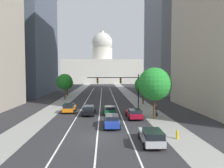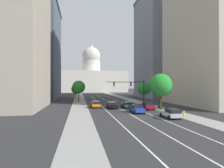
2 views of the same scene
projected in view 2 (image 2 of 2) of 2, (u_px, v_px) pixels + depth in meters
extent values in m
plane|color=#2B2B2D|center=(104.00, 99.00, 70.80)|extent=(400.00, 400.00, 0.00)
cube|color=gray|center=(79.00, 100.00, 64.44)|extent=(3.68, 130.00, 0.01)
cube|color=gray|center=(131.00, 100.00, 67.28)|extent=(3.68, 130.00, 0.01)
cube|color=white|center=(98.00, 103.00, 55.44)|extent=(0.16, 90.00, 0.01)
cube|color=white|center=(110.00, 103.00, 56.00)|extent=(0.16, 90.00, 0.01)
cube|color=white|center=(122.00, 103.00, 56.56)|extent=(0.16, 90.00, 0.01)
cube|color=#4C5666|center=(34.00, 53.00, 71.36)|extent=(16.63, 25.31, 33.50)
cube|color=#353C47|center=(34.00, 5.00, 71.45)|extent=(17.13, 26.07, 1.20)
cube|color=#B7AD99|center=(221.00, 7.00, 49.86)|extent=(20.71, 24.75, 49.28)
cube|color=gray|center=(160.00, 47.00, 81.29)|extent=(15.93, 23.71, 41.26)
cube|color=beige|center=(91.00, 82.00, 143.04)|extent=(48.51, 26.14, 14.65)
cylinder|color=beige|center=(91.00, 66.00, 143.09)|extent=(12.89, 12.89, 7.76)
sphere|color=beige|center=(91.00, 56.00, 143.13)|extent=(13.09, 13.09, 13.09)
cylinder|color=beige|center=(91.00, 48.00, 143.16)|extent=(2.36, 2.36, 3.27)
cube|color=#14512D|center=(127.00, 105.00, 43.62)|extent=(1.84, 4.06, 0.58)
cube|color=black|center=(128.00, 103.00, 42.88)|extent=(1.67, 1.84, 0.49)
cylinder|color=black|center=(122.00, 106.00, 44.84)|extent=(0.23, 0.64, 0.64)
cylinder|color=black|center=(129.00, 106.00, 45.10)|extent=(0.23, 0.64, 0.64)
cylinder|color=black|center=(124.00, 107.00, 42.13)|extent=(0.23, 0.64, 0.64)
cylinder|color=black|center=(132.00, 107.00, 42.39)|extent=(0.23, 0.64, 0.64)
cube|color=maroon|center=(147.00, 106.00, 40.96)|extent=(2.01, 4.35, 0.64)
cube|color=black|center=(148.00, 104.00, 40.26)|extent=(1.77, 2.11, 0.46)
cylinder|color=black|center=(140.00, 107.00, 42.19)|extent=(0.25, 0.65, 0.64)
cylinder|color=black|center=(148.00, 107.00, 42.57)|extent=(0.25, 0.65, 0.64)
cylinder|color=black|center=(145.00, 109.00, 39.34)|extent=(0.25, 0.65, 0.64)
cylinder|color=black|center=(154.00, 109.00, 39.72)|extent=(0.25, 0.65, 0.64)
cube|color=#B2B5BA|center=(170.00, 114.00, 30.41)|extent=(1.87, 4.53, 0.63)
cube|color=black|center=(173.00, 111.00, 29.41)|extent=(1.67, 2.48, 0.58)
cylinder|color=black|center=(161.00, 114.00, 31.81)|extent=(0.24, 0.65, 0.64)
cylinder|color=black|center=(171.00, 114.00, 32.04)|extent=(0.24, 0.65, 0.64)
cylinder|color=black|center=(169.00, 118.00, 28.79)|extent=(0.24, 0.65, 0.64)
cylinder|color=black|center=(180.00, 117.00, 29.02)|extent=(0.24, 0.65, 0.64)
cube|color=#1E389E|center=(137.00, 109.00, 36.02)|extent=(1.87, 4.73, 0.65)
cube|color=black|center=(137.00, 106.00, 36.07)|extent=(1.67, 2.47, 0.46)
cylinder|color=black|center=(130.00, 110.00, 37.48)|extent=(0.24, 0.65, 0.64)
cylinder|color=black|center=(139.00, 110.00, 37.72)|extent=(0.24, 0.65, 0.64)
cylinder|color=black|center=(135.00, 112.00, 34.32)|extent=(0.24, 0.65, 0.64)
cylinder|color=black|center=(144.00, 112.00, 34.56)|extent=(0.24, 0.65, 0.64)
cube|color=black|center=(112.00, 105.00, 42.87)|extent=(1.85, 4.78, 0.62)
cube|color=black|center=(112.00, 103.00, 42.80)|extent=(1.67, 2.33, 0.48)
cylinder|color=black|center=(107.00, 106.00, 44.34)|extent=(0.23, 0.64, 0.64)
cylinder|color=black|center=(115.00, 106.00, 44.60)|extent=(0.23, 0.64, 0.64)
cylinder|color=black|center=(109.00, 108.00, 41.15)|extent=(0.23, 0.64, 0.64)
cylinder|color=black|center=(117.00, 108.00, 41.40)|extent=(0.23, 0.64, 0.64)
cube|color=orange|center=(95.00, 105.00, 44.35)|extent=(1.77, 4.07, 0.60)
cube|color=black|center=(96.00, 102.00, 43.59)|extent=(1.62, 2.17, 0.60)
cylinder|color=black|center=(91.00, 106.00, 45.56)|extent=(0.22, 0.64, 0.64)
cylinder|color=black|center=(99.00, 105.00, 45.85)|extent=(0.22, 0.64, 0.64)
cylinder|color=black|center=(92.00, 107.00, 42.83)|extent=(0.22, 0.64, 0.64)
cylinder|color=black|center=(100.00, 107.00, 43.13)|extent=(0.22, 0.64, 0.64)
cylinder|color=black|center=(144.00, 93.00, 48.97)|extent=(0.20, 0.20, 6.38)
cylinder|color=black|center=(125.00, 82.00, 48.21)|extent=(9.38, 0.14, 0.14)
cube|color=black|center=(131.00, 84.00, 48.44)|extent=(0.32, 0.28, 0.96)
sphere|color=red|center=(131.00, 83.00, 48.29)|extent=(0.20, 0.20, 0.20)
sphere|color=orange|center=(131.00, 84.00, 48.29)|extent=(0.20, 0.20, 0.20)
sphere|color=green|center=(131.00, 86.00, 48.29)|extent=(0.20, 0.20, 0.20)
cube|color=black|center=(114.00, 84.00, 47.74)|extent=(0.32, 0.28, 0.96)
sphere|color=red|center=(114.00, 83.00, 47.60)|extent=(0.20, 0.20, 0.20)
sphere|color=orange|center=(114.00, 84.00, 47.60)|extent=(0.20, 0.20, 0.20)
sphere|color=green|center=(114.00, 86.00, 47.60)|extent=(0.20, 0.20, 0.20)
cylinder|color=yellow|center=(184.00, 114.00, 32.08)|extent=(0.26, 0.26, 0.70)
sphere|color=yellow|center=(184.00, 111.00, 32.09)|extent=(0.26, 0.26, 0.26)
cylinder|color=yellow|center=(184.00, 114.00, 31.93)|extent=(0.10, 0.12, 0.10)
cylinder|color=black|center=(161.00, 107.00, 42.74)|extent=(0.09, 0.66, 0.66)
cylinder|color=black|center=(159.00, 106.00, 43.75)|extent=(0.09, 0.66, 0.66)
cube|color=#1959B2|center=(160.00, 106.00, 43.24)|extent=(0.12, 1.00, 0.36)
cube|color=#262833|center=(160.00, 103.00, 43.20)|extent=(0.38, 0.30, 0.64)
sphere|color=tan|center=(160.00, 101.00, 43.27)|extent=(0.22, 0.22, 0.22)
cylinder|color=#51381E|center=(76.00, 96.00, 68.09)|extent=(0.32, 0.32, 2.52)
sphere|color=#31791A|center=(76.00, 89.00, 68.10)|extent=(3.32, 3.32, 3.32)
cylinder|color=#51381E|center=(79.00, 97.00, 59.52)|extent=(0.32, 0.32, 3.08)
sphere|color=#207223|center=(79.00, 87.00, 59.54)|extent=(3.91, 3.91, 3.91)
cylinder|color=#51381E|center=(144.00, 98.00, 54.98)|extent=(0.32, 0.32, 2.76)
sphere|color=#217A2A|center=(144.00, 89.00, 54.99)|extent=(3.66, 3.66, 3.66)
cylinder|color=#51381E|center=(161.00, 101.00, 40.77)|extent=(0.32, 0.32, 3.39)
sphere|color=#24892E|center=(161.00, 85.00, 40.78)|extent=(4.74, 4.74, 4.74)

